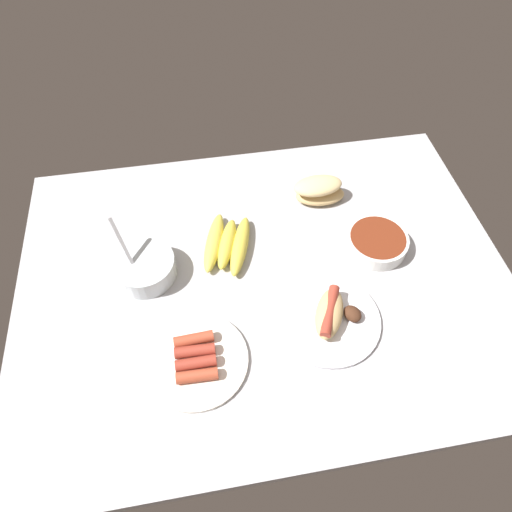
{
  "coord_description": "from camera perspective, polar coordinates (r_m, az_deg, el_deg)",
  "views": [
    {
      "loc": [
        12.49,
        59.92,
        91.36
      ],
      "look_at": [
        1.59,
        -4.16,
        3.0
      ],
      "focal_mm": 31.42,
      "sensor_mm": 36.0,
      "label": 1
    }
  ],
  "objects": [
    {
      "name": "bowl_coleslaw",
      "position": [
        1.11,
        -14.02,
        -1.34
      ],
      "size": [
        14.95,
        14.95,
        15.49
      ],
      "color": "silver",
      "rests_on": "ground_plane"
    },
    {
      "name": "ground_plane",
      "position": [
        1.11,
        1.17,
        -2.97
      ],
      "size": [
        120.0,
        90.0,
        3.0
      ],
      "primitive_type": "cube",
      "color": "#B2B2B7"
    },
    {
      "name": "banana_bunch",
      "position": [
        1.14,
        -3.72,
        1.56
      ],
      "size": [
        15.63,
        21.35,
        3.59
      ],
      "color": "#E5D14C",
      "rests_on": "ground_plane"
    },
    {
      "name": "bread_stack",
      "position": [
        1.25,
        8.02,
        8.26
      ],
      "size": [
        14.81,
        8.16,
        7.2
      ],
      "color": "tan",
      "rests_on": "ground_plane"
    },
    {
      "name": "plate_sausages",
      "position": [
        0.99,
        -7.64,
        -12.9
      ],
      "size": [
        22.46,
        22.46,
        3.53
      ],
      "color": "white",
      "rests_on": "ground_plane"
    },
    {
      "name": "bowl_chili",
      "position": [
        1.17,
        15.11,
        1.77
      ],
      "size": [
        15.46,
        15.46,
        4.11
      ],
      "color": "white",
      "rests_on": "ground_plane"
    },
    {
      "name": "plate_hotdog_assembled",
      "position": [
        1.03,
        9.33,
        -7.59
      ],
      "size": [
        23.99,
        23.99,
        5.61
      ],
      "color": "white",
      "rests_on": "ground_plane"
    }
  ]
}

